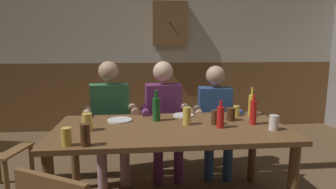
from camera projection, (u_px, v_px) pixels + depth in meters
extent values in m
cube|color=beige|center=(154.00, 27.00, 4.73)|extent=(6.26, 0.12, 1.17)
cube|color=brown|center=(155.00, 96.00, 4.93)|extent=(6.26, 0.12, 1.14)
cube|color=brown|center=(171.00, 129.00, 2.45)|extent=(1.97, 0.96, 0.04)
cylinder|color=brown|center=(293.00, 186.00, 2.21)|extent=(0.08, 0.08, 0.70)
cylinder|color=brown|center=(75.00, 156.00, 2.81)|extent=(0.08, 0.08, 0.70)
cylinder|color=brown|center=(252.00, 149.00, 2.99)|extent=(0.08, 0.08, 0.70)
cube|color=#33724C|center=(110.00, 109.00, 3.15)|extent=(0.44, 0.26, 0.55)
sphere|color=tan|center=(108.00, 71.00, 3.08)|extent=(0.22, 0.22, 0.22)
cylinder|color=#B78493|center=(122.00, 135.00, 3.07)|extent=(0.19, 0.44, 0.13)
cylinder|color=#B78493|center=(101.00, 136.00, 3.01)|extent=(0.19, 0.44, 0.13)
cylinder|color=#B78493|center=(125.00, 166.00, 2.91)|extent=(0.10, 0.10, 0.42)
cylinder|color=#B78493|center=(102.00, 168.00, 2.85)|extent=(0.10, 0.10, 0.42)
cylinder|color=tan|center=(134.00, 110.00, 2.97)|extent=(0.12, 0.29, 0.08)
cylinder|color=tan|center=(87.00, 112.00, 2.86)|extent=(0.12, 0.29, 0.08)
cube|color=#6B2D66|center=(163.00, 108.00, 3.21)|extent=(0.40, 0.25, 0.54)
sphere|color=beige|center=(163.00, 71.00, 3.14)|extent=(0.22, 0.22, 0.22)
cylinder|color=#6B2D66|center=(175.00, 133.00, 3.12)|extent=(0.16, 0.42, 0.13)
cylinder|color=#6B2D66|center=(156.00, 134.00, 3.09)|extent=(0.16, 0.42, 0.13)
cylinder|color=#6B2D66|center=(178.00, 164.00, 2.97)|extent=(0.10, 0.10, 0.42)
cylinder|color=#6B2D66|center=(158.00, 165.00, 2.94)|extent=(0.10, 0.10, 0.42)
cylinder|color=beige|center=(188.00, 110.00, 3.00)|extent=(0.10, 0.28, 0.08)
cylinder|color=#6B2D66|center=(145.00, 111.00, 2.92)|extent=(0.10, 0.28, 0.08)
cube|color=#2D4C84|center=(215.00, 109.00, 3.27)|extent=(0.38, 0.26, 0.50)
sphere|color=tan|center=(216.00, 75.00, 3.20)|extent=(0.22, 0.22, 0.22)
cylinder|color=#2D4C84|center=(225.00, 132.00, 3.17)|extent=(0.17, 0.41, 0.13)
cylinder|color=#2D4C84|center=(207.00, 132.00, 3.17)|extent=(0.17, 0.41, 0.13)
cylinder|color=#2D4C84|center=(228.00, 162.00, 3.02)|extent=(0.10, 0.10, 0.42)
cylinder|color=#2D4C84|center=(209.00, 162.00, 3.02)|extent=(0.10, 0.10, 0.42)
cylinder|color=#2D4C84|center=(238.00, 112.00, 3.02)|extent=(0.11, 0.29, 0.08)
cylinder|color=tan|center=(198.00, 112.00, 3.02)|extent=(0.11, 0.29, 0.08)
cube|color=brown|center=(0.00, 150.00, 2.70)|extent=(0.53, 0.53, 0.02)
cylinder|color=brown|center=(32.00, 166.00, 2.90)|extent=(0.04, 0.04, 0.44)
cylinder|color=brown|center=(7.00, 183.00, 2.53)|extent=(0.04, 0.04, 0.44)
cylinder|color=#F9E08C|center=(252.00, 113.00, 2.76)|extent=(0.04, 0.04, 0.08)
cylinder|color=white|center=(120.00, 120.00, 2.63)|extent=(0.22, 0.22, 0.01)
cylinder|color=white|center=(183.00, 115.00, 2.81)|extent=(0.20, 0.20, 0.01)
cylinder|color=red|center=(253.00, 112.00, 2.50)|extent=(0.06, 0.06, 0.21)
cylinder|color=red|center=(254.00, 98.00, 2.48)|extent=(0.03, 0.03, 0.05)
cylinder|color=red|center=(220.00, 117.00, 2.40)|extent=(0.06, 0.06, 0.18)
cylinder|color=red|center=(221.00, 104.00, 2.38)|extent=(0.02, 0.02, 0.05)
cylinder|color=gold|center=(252.00, 105.00, 2.82)|extent=(0.06, 0.06, 0.21)
cylinder|color=gold|center=(252.00, 91.00, 2.80)|extent=(0.02, 0.02, 0.08)
cylinder|color=#195923|center=(156.00, 110.00, 2.62)|extent=(0.07, 0.07, 0.21)
cylinder|color=#195923|center=(156.00, 94.00, 2.59)|extent=(0.03, 0.03, 0.07)
cylinder|color=#4C2D19|center=(231.00, 114.00, 2.64)|extent=(0.08, 0.08, 0.12)
cylinder|color=#4C2D19|center=(85.00, 135.00, 1.97)|extent=(0.07, 0.07, 0.16)
cylinder|color=#E5C64C|center=(236.00, 111.00, 2.81)|extent=(0.06, 0.06, 0.10)
cylinder|color=#E5C64C|center=(187.00, 116.00, 2.49)|extent=(0.07, 0.07, 0.16)
cylinder|color=#E5C64C|center=(87.00, 122.00, 2.32)|extent=(0.08, 0.08, 0.14)
cylinder|color=#E5C64C|center=(66.00, 137.00, 1.97)|extent=(0.07, 0.07, 0.13)
cylinder|color=#4C2D19|center=(215.00, 117.00, 2.50)|extent=(0.07, 0.07, 0.13)
cylinder|color=white|center=(274.00, 123.00, 2.34)|extent=(0.08, 0.08, 0.12)
cube|color=brown|center=(170.00, 24.00, 4.62)|extent=(0.56, 0.12, 0.70)
sphere|color=black|center=(170.00, 23.00, 4.54)|extent=(0.03, 0.03, 0.03)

